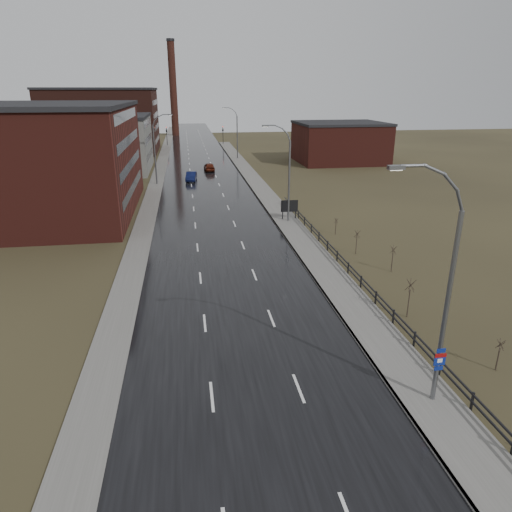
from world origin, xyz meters
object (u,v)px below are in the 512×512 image
object	(u,v)px
car_near	(191,177)
car_far	(209,167)
streetlight_main	(442,294)
billboard	(289,207)

from	to	relation	value
car_near	car_far	distance (m)	10.63
streetlight_main	car_far	distance (m)	72.67
streetlight_main	car_far	size ratio (longest dim) A/B	2.58
streetlight_main	car_near	xyz separation A→B (m)	(-10.69, 62.17, -5.28)
car_far	billboard	bearing A→B (deg)	99.40
car_near	car_far	bearing A→B (deg)	75.86
billboard	car_near	world-z (taller)	billboard
streetlight_main	billboard	bearing A→B (deg)	88.97
billboard	car_far	distance (m)	38.06
streetlight_main	billboard	world-z (taller)	streetlight_main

